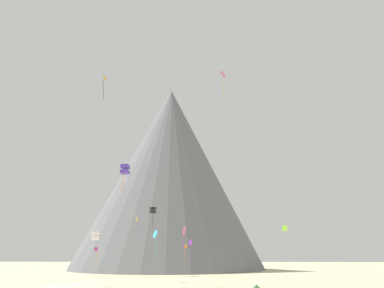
{
  "coord_description": "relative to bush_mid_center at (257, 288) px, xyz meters",
  "views": [
    {
      "loc": [
        -0.01,
        -28.0,
        5.0
      ],
      "look_at": [
        -2.6,
        31.65,
        25.3
      ],
      "focal_mm": 30.32,
      "sensor_mm": 36.0,
      "label": 1
    }
  ],
  "objects": [
    {
      "name": "kite_pink_high",
      "position": [
        -3.22,
        7.06,
        37.88
      ],
      "size": [
        1.57,
        1.63,
        5.87
      ],
      "rotation": [
        0.0,
        0.0,
        3.96
      ],
      "color": "pink"
    },
    {
      "name": "kite_gold_high",
      "position": [
        -28.54,
        12.44,
        40.83
      ],
      "size": [
        0.92,
        1.42,
        5.73
      ],
      "rotation": [
        0.0,
        0.0,
        1.27
      ],
      "color": "gold"
    },
    {
      "name": "kite_cyan_low",
      "position": [
        -16.86,
        17.11,
        8.13
      ],
      "size": [
        1.58,
        1.79,
        5.06
      ],
      "rotation": [
        0.0,
        0.0,
        2.17
      ],
      "color": "#33BCDB"
    },
    {
      "name": "kite_orange_low",
      "position": [
        -12.25,
        37.16,
        5.74
      ],
      "size": [
        0.82,
        0.35,
        3.54
      ],
      "rotation": [
        0.0,
        0.0,
        5.24
      ],
      "color": "orange"
    },
    {
      "name": "kite_black_mid",
      "position": [
        -20.74,
        35.95,
        15.31
      ],
      "size": [
        1.86,
        1.86,
        5.13
      ],
      "rotation": [
        0.0,
        0.0,
        5.32
      ],
      "color": "black"
    },
    {
      "name": "bush_mid_center",
      "position": [
        0.0,
        0.0,
        0.0
      ],
      "size": [
        2.74,
        2.74,
        1.01
      ],
      "primitive_type": "cone",
      "rotation": [
        0.0,
        0.0,
        4.44
      ],
      "color": "#386633",
      "rests_on": "ground_plane"
    },
    {
      "name": "rock_massif",
      "position": [
        -21.2,
        70.35,
        32.76
      ],
      "size": [
        93.78,
        93.78,
        69.29
      ],
      "color": "slate",
      "rests_on": "ground_plane"
    },
    {
      "name": "kite_magenta_low",
      "position": [
        -32.47,
        29.05,
        4.76
      ],
      "size": [
        0.84,
        0.42,
        4.55
      ],
      "rotation": [
        0.0,
        0.0,
        5.63
      ],
      "color": "#D1339E"
    },
    {
      "name": "kite_violet_low",
      "position": [
        -10.81,
        34.19,
        6.48
      ],
      "size": [
        0.72,
        0.72,
        4.92
      ],
      "rotation": [
        0.0,
        0.0,
        5.18
      ],
      "color": "purple"
    },
    {
      "name": "kite_yellow_low",
      "position": [
        -24.04,
        32.52,
        12.7
      ],
      "size": [
        1.24,
        2.17,
        5.27
      ],
      "rotation": [
        0.0,
        0.0,
        1.82
      ],
      "color": "yellow"
    },
    {
      "name": "kite_rainbow_low",
      "position": [
        -10.75,
        9.35,
        7.96
      ],
      "size": [
        0.5,
        0.97,
        4.21
      ],
      "rotation": [
        0.0,
        0.0,
        3.63
      ],
      "color": "#E5668C"
    },
    {
      "name": "kite_lime_low",
      "position": [
        5.01,
        1.86,
        8.16
      ],
      "size": [
        0.78,
        0.58,
        0.96
      ],
      "rotation": [
        0.0,
        0.0,
        1.69
      ],
      "color": "#8CD133"
    },
    {
      "name": "kite_indigo_mid",
      "position": [
        -20.59,
        4.25,
        18.21
      ],
      "size": [
        1.46,
        1.48,
        4.33
      ],
      "rotation": [
        0.0,
        0.0,
        6.2
      ],
      "color": "#5138B2"
    },
    {
      "name": "kite_white_low",
      "position": [
        -23.18,
        -0.18,
        7.04
      ],
      "size": [
        1.29,
        1.3,
        1.11
      ],
      "rotation": [
        0.0,
        0.0,
        0.2
      ],
      "color": "white"
    }
  ]
}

